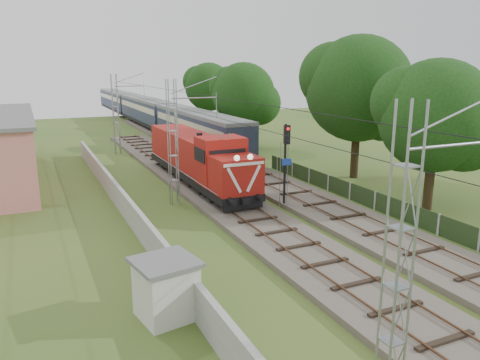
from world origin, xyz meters
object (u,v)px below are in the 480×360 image
locomotive (198,157)px  relay_hut (166,288)px  signal_post (286,151)px  coach_rake (146,109)px

locomotive → relay_hut: bearing=-113.1°
signal_post → locomotive: bearing=111.9°
coach_rake → signal_post: (-1.93, -44.46, 1.13)m
locomotive → signal_post: 8.36m
relay_hut → locomotive: bearing=66.9°
relay_hut → signal_post: bearing=43.0°
locomotive → coach_rake: size_ratio=0.24×
locomotive → signal_post: size_ratio=3.09×
coach_rake → relay_hut: 55.64m
relay_hut → coach_rake: bearing=77.1°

